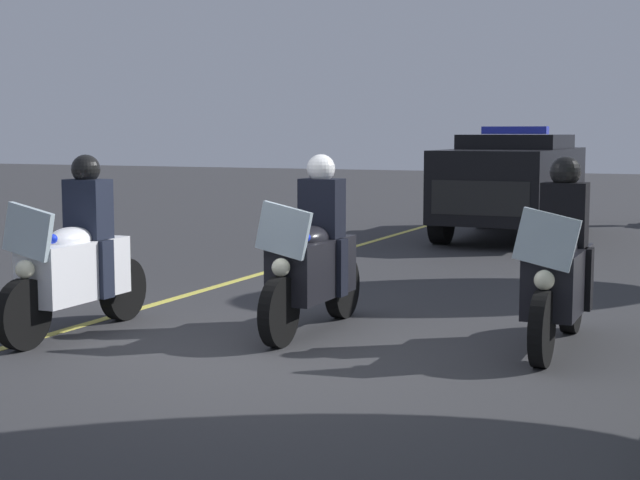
# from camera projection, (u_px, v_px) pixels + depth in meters

# --- Properties ---
(ground_plane) EXTENTS (80.00, 80.00, 0.00)m
(ground_plane) POSITION_uv_depth(u_px,v_px,m) (272.00, 354.00, 8.29)
(ground_plane) COLOR #333335
(lane_stripe_center) EXTENTS (48.00, 0.12, 0.01)m
(lane_stripe_center) POSITION_uv_depth(u_px,v_px,m) (61.00, 331.00, 9.23)
(lane_stripe_center) COLOR #E0D14C
(lane_stripe_center) RESTS_ON ground
(police_motorcycle_lead_left) EXTENTS (2.14, 0.56, 1.72)m
(police_motorcycle_lead_left) POSITION_uv_depth(u_px,v_px,m) (77.00, 262.00, 9.07)
(police_motorcycle_lead_left) COLOR black
(police_motorcycle_lead_left) RESTS_ON ground
(police_motorcycle_lead_right) EXTENTS (2.14, 0.56, 1.72)m
(police_motorcycle_lead_right) POSITION_uv_depth(u_px,v_px,m) (314.00, 260.00, 9.19)
(police_motorcycle_lead_right) COLOR black
(police_motorcycle_lead_right) RESTS_ON ground
(police_motorcycle_trailing) EXTENTS (2.14, 0.56, 1.72)m
(police_motorcycle_trailing) POSITION_uv_depth(u_px,v_px,m) (559.00, 271.00, 8.45)
(police_motorcycle_trailing) COLOR black
(police_motorcycle_trailing) RESTS_ON ground
(police_suv) EXTENTS (4.92, 2.11, 2.05)m
(police_suv) POSITION_uv_depth(u_px,v_px,m) (513.00, 180.00, 17.54)
(police_suv) COLOR black
(police_suv) RESTS_ON ground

